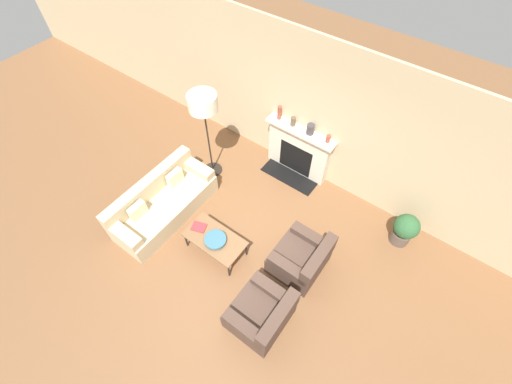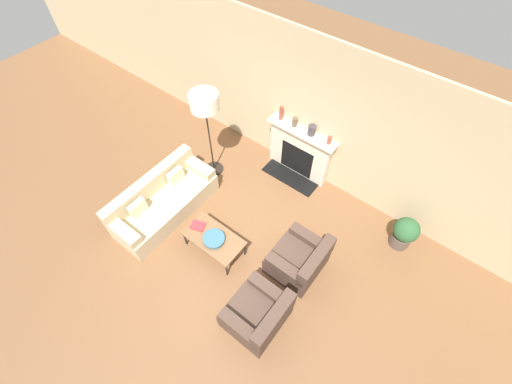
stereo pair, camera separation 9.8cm
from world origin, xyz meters
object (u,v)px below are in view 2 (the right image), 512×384
Objects in this scene: coffee_table at (214,238)px; mantel_vase_center_right at (312,130)px; mantel_vase_center_left at (295,122)px; fireplace at (300,152)px; couch at (163,201)px; mantel_vase_left at (281,113)px; armchair_far at (300,260)px; potted_plant at (405,232)px; bowl at (214,239)px; floor_lamp at (205,106)px; book at (198,226)px; mantel_vase_right at (329,140)px; armchair_near at (258,314)px.

mantel_vase_center_right is at bearing 83.30° from coffee_table.
fireplace is at bearing -4.25° from mantel_vase_center_left.
mantel_vase_left reaches higher than couch.
mantel_vase_center_left reaches higher than armchair_far.
mantel_vase_center_left is at bearing 172.43° from potted_plant.
bowl is 2.59m from mantel_vase_center_left.
fireplace is 7.03× the size of mantel_vase_center_right.
floor_lamp is (-1.27, 1.37, 1.28)m from coffee_table.
couch is 2.72m from armchair_far.
fireplace is 2.44m from coffee_table.
floor_lamp is (0.03, 1.34, 1.36)m from couch.
book is 1.43× the size of mantel_vase_center_right.
coffee_table is at bearing -105.03° from mantel_vase_right.
mantel_vase_left is at bearing 99.97° from bowl.
mantel_vase_center_right is at bearing 171.19° from potted_plant.
mantel_vase_center_right is 2.41m from potted_plant.
mantel_vase_center_right is (0.17, 0.01, 0.67)m from fireplace.
book is 2.58m from mantel_vase_left.
coffee_table is 1.54× the size of potted_plant.
armchair_near is at bearing -76.77° from mantel_vase_right.
couch is 7.10× the size of mantel_vase_left.
potted_plant is at bearing -6.77° from mantel_vase_left.
couch is 13.58× the size of mantel_vase_right.
armchair_far is at bearing -77.77° from couch.
potted_plant reaches higher than bowl.
coffee_table is 3.63× the size of mantel_vase_left.
bowl is 0.55× the size of potted_plant.
couch is (-1.42, -2.40, -0.24)m from fireplace.
bowl is at bearing -110.41° from armchair_near.
mantel_vase_right is at bearing 0.00° from mantel_vase_center_right.
armchair_far reaches higher than potted_plant.
bowl is (-0.07, -2.46, -0.08)m from fireplace.
mantel_vase_right is at bearing -166.77° from armchair_near.
book is 0.15× the size of floor_lamp.
armchair_near is 2.36× the size of bowl.
coffee_table is at bearing -80.89° from mantel_vase_left.
floor_lamp reaches higher than couch.
book is (-1.71, -0.61, 0.14)m from armchair_far.
mantel_vase_right is at bearing 1.55° from fireplace.
mantel_vase_center_right is at bearing 0.00° from mantel_vase_center_left.
bowl is at bearing -139.22° from potted_plant.
potted_plant is at bearing -7.57° from mantel_vase_center_left.
mantel_vase_center_left is (0.28, 2.45, 0.77)m from book.
mantel_vase_right is (-0.70, 2.97, 0.89)m from armchair_near.
floor_lamp is 2.83× the size of potted_plant.
bowl is at bearing -46.91° from floor_lamp.
armchair_far is 1.89m from potted_plant.
bowl is 2.27m from floor_lamp.
floor_lamp reaches higher than mantel_vase_center_left.
book is (-1.71, 0.52, 0.14)m from armchair_near.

